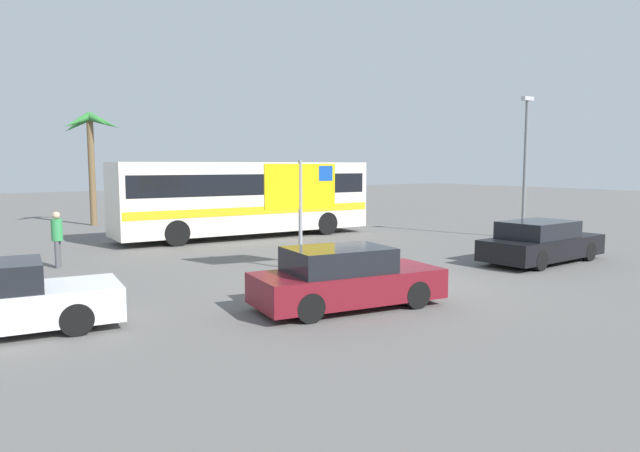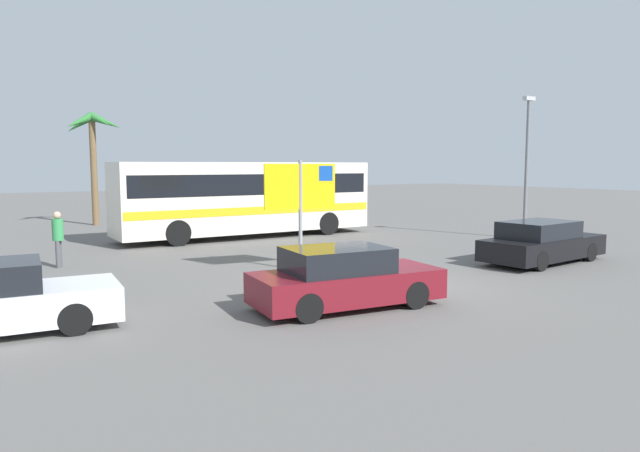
# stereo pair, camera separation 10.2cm
# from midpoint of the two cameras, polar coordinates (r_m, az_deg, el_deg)

# --- Properties ---
(ground) EXTENTS (120.00, 120.00, 0.00)m
(ground) POSITION_cam_midpoint_polar(r_m,az_deg,el_deg) (14.90, 6.18, -5.82)
(ground) COLOR #605E5B
(bus_front_coach) EXTENTS (10.93, 2.49, 3.17)m
(bus_front_coach) POSITION_cam_midpoint_polar(r_m,az_deg,el_deg) (24.57, -7.19, 3.04)
(bus_front_coach) COLOR silver
(bus_front_coach) RESTS_ON ground
(ferry_sign) EXTENTS (2.19, 0.33, 3.20)m
(ferry_sign) POSITION_cam_midpoint_polar(r_m,az_deg,el_deg) (16.61, -1.64, 3.52)
(ferry_sign) COLOR gray
(ferry_sign) RESTS_ON ground
(car_black) EXTENTS (4.72, 2.16, 1.32)m
(car_black) POSITION_cam_midpoint_polar(r_m,az_deg,el_deg) (19.34, 21.31, -1.55)
(car_black) COLOR black
(car_black) RESTS_ON ground
(car_maroon) EXTENTS (4.24, 2.05, 1.32)m
(car_maroon) POSITION_cam_midpoint_polar(r_m,az_deg,el_deg) (12.37, 2.64, -5.25)
(car_maroon) COLOR maroon
(car_maroon) RESTS_ON ground
(pedestrian_crossing_lot) EXTENTS (0.32, 0.32, 1.69)m
(pedestrian_crossing_lot) POSITION_cam_midpoint_polar(r_m,az_deg,el_deg) (18.83, -24.43, -0.78)
(pedestrian_crossing_lot) COLOR #4C4C51
(pedestrian_crossing_lot) RESTS_ON ground
(lamp_post_left_side) EXTENTS (0.56, 0.20, 5.86)m
(lamp_post_left_side) POSITION_cam_midpoint_polar(r_m,az_deg,el_deg) (25.43, 19.94, 6.12)
(lamp_post_left_side) COLOR slate
(lamp_post_left_side) RESTS_ON ground
(palm_tree_seaside) EXTENTS (3.03, 3.01, 5.70)m
(palm_tree_seaside) POSITION_cam_midpoint_polar(r_m,az_deg,el_deg) (31.47, -21.57, 8.30)
(palm_tree_seaside) COLOR brown
(palm_tree_seaside) RESTS_ON ground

